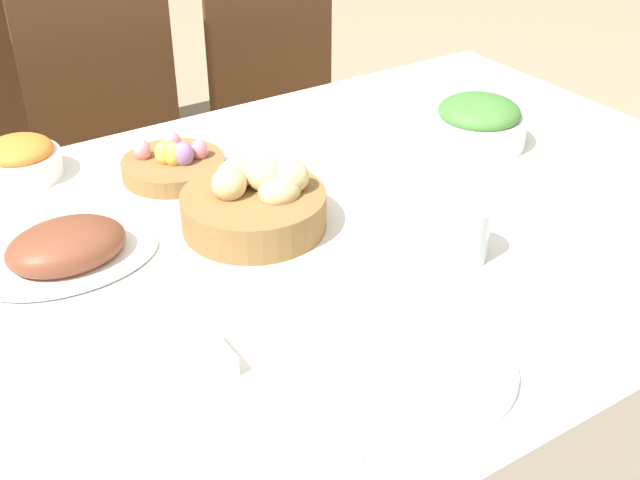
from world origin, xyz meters
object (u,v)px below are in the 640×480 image
Objects in this scene: chair_far_right at (290,107)px; drinking_cup at (464,234)px; bread_basket at (256,203)px; ham_platter at (67,249)px; fork at (323,414)px; knife at (504,330)px; carrot_bowl at (20,159)px; spoon at (519,323)px; green_salad_bowl at (478,122)px; chair_far_center at (122,149)px; dinner_plate at (420,368)px; butter_dish at (182,368)px; egg_basket at (173,164)px.

drinking_cup is at bearing -104.07° from chair_far_right.
ham_platter is at bearing 167.84° from bread_basket.
chair_far_right reaches higher than fork.
bread_basket is 1.46× the size of knife.
knife is at bearing -62.73° from carrot_bowl.
spoon is at bearing 2.05° from fork.
chair_far_right is 0.88m from green_salad_bowl.
chair_far_center is at bearing 65.19° from ham_platter.
chair_far_center is 1.20m from drinking_cup.
fork is (-0.16, 0.00, -0.00)m from dinner_plate.
fork is (-0.16, -0.46, -0.04)m from bread_basket.
green_salad_bowl is at bearing 37.04° from fork.
chair_far_center is at bearing 93.41° from spoon.
chair_far_center is 5.38× the size of spoon.
chair_far_right is 5.38× the size of spoon.
dinner_plate is at bearing -138.13° from green_salad_bowl.
drinking_cup is at bearing -49.41° from bread_basket.
fork is at bearing -73.44° from ham_platter.
dinner_plate is 2.85× the size of drinking_cup.
ham_platter is (-0.91, -0.81, 0.24)m from chair_far_right.
knife is 0.47m from butter_dish.
fork is (-0.76, -1.34, 0.22)m from chair_far_right.
dinner_plate is (-0.06, -1.34, 0.22)m from chair_far_center.
egg_basket is at bearing 66.84° from butter_dish.
chair_far_right is at bearing 70.95° from spoon.
carrot_bowl is at bearing 156.59° from green_salad_bowl.
drinking_cup is (-0.33, -0.32, -0.00)m from green_salad_bowl.
ham_platter is at bearing -135.16° from chair_far_right.
chair_far_right is at bearing 53.31° from butter_dish.
butter_dish is (-0.44, 0.16, 0.01)m from knife.
butter_dish is (0.04, -0.36, -0.01)m from ham_platter.
butter_dish is at bearing -123.49° from chair_far_right.
spoon is at bearing -19.43° from butter_dish.
spoon is (-0.38, -0.51, -0.05)m from green_salad_bowl.
bread_basket is (-0.06, -0.88, 0.26)m from chair_far_center.
green_salad_bowl is 0.91m from butter_dish.
dinner_plate is (0.04, -0.72, -0.02)m from egg_basket.
egg_basket is 1.16× the size of spoon.
egg_basket is at bearing 34.95° from ham_platter.
carrot_bowl is 0.87m from drinking_cup.
drinking_cup is at bearing 37.59° from dinner_plate.
carrot_bowl is at bearing 108.52° from dinner_plate.
spoon is (0.19, 0.00, -0.00)m from dinner_plate.
green_salad_bowl is 1.16× the size of knife.
chair_far_center is 0.93m from ham_platter.
green_salad_bowl is at bearing -1.51° from ham_platter.
butter_dish is at bearing 161.39° from knife.
drinking_cup is (-0.36, -1.16, 0.26)m from chair_far_right.
chair_far_right is at bearing 41.64° from ham_platter.
knife is at bearing -71.19° from bread_basket.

